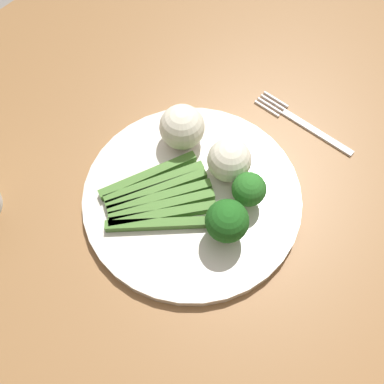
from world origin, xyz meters
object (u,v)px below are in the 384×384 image
object	(u,v)px
broccoli_back	(227,221)
cauliflower_outer_edge	(184,125)
dining_table	(193,190)
asparagus_bundle	(158,198)
fork	(302,123)
broccoli_back_right	(249,190)
plate	(192,196)
cauliflower_left	(229,160)

from	to	relation	value
broccoli_back	cauliflower_outer_edge	world-z (taller)	broccoli_back
dining_table	asparagus_bundle	xyz separation A→B (m)	(-0.09, -0.02, 0.13)
asparagus_bundle	fork	world-z (taller)	asparagus_bundle
broccoli_back	broccoli_back_right	xyz separation A→B (m)	(0.05, 0.01, -0.01)
dining_table	broccoli_back_right	size ratio (longest dim) A/B	20.73
plate	fork	size ratio (longest dim) A/B	1.77
fork	dining_table	bearing A→B (deg)	58.08
cauliflower_outer_edge	cauliflower_left	size ratio (longest dim) A/B	1.07
cauliflower_left	cauliflower_outer_edge	bearing A→B (deg)	86.78
asparagus_bundle	broccoli_back	xyz separation A→B (m)	(0.02, -0.10, 0.03)
broccoli_back_right	cauliflower_outer_edge	world-z (taller)	cauliflower_outer_edge
cauliflower_left	fork	world-z (taller)	cauliflower_left
cauliflower_left	asparagus_bundle	bearing A→B (deg)	154.98
dining_table	asparagus_bundle	size ratio (longest dim) A/B	6.97
plate	cauliflower_outer_edge	world-z (taller)	cauliflower_outer_edge
broccoli_back	broccoli_back_right	size ratio (longest dim) A/B	1.21
asparagus_bundle	cauliflower_left	bearing A→B (deg)	7.96
dining_table	cauliflower_outer_edge	xyz separation A→B (m)	(0.00, 0.02, 0.16)
broccoli_back_right	cauliflower_outer_edge	xyz separation A→B (m)	(0.02, 0.13, 0.00)
cauliflower_left	dining_table	bearing A→B (deg)	89.80
cauliflower_outer_edge	broccoli_back_right	bearing A→B (deg)	-100.87
cauliflower_outer_edge	plate	bearing A→B (deg)	-133.35
fork	broccoli_back_right	bearing A→B (deg)	95.95
broccoli_back_right	fork	xyz separation A→B (m)	(0.17, 0.02, -0.04)
dining_table	plate	xyz separation A→B (m)	(-0.06, -0.05, 0.12)
cauliflower_left	fork	distance (m)	0.15
dining_table	broccoli_back_right	xyz separation A→B (m)	(-0.02, -0.11, 0.16)
plate	cauliflower_left	distance (m)	0.07
plate	dining_table	bearing A→B (deg)	38.74
plate	cauliflower_left	xyz separation A→B (m)	(0.06, -0.02, 0.04)
plate	asparagus_bundle	size ratio (longest dim) A/B	1.82
plate	broccoli_back_right	xyz separation A→B (m)	(0.04, -0.06, 0.04)
plate	asparagus_bundle	bearing A→B (deg)	142.21
asparagus_bundle	broccoli_back_right	size ratio (longest dim) A/B	2.97
broccoli_back	fork	xyz separation A→B (m)	(0.22, 0.02, -0.05)
dining_table	broccoli_back	size ratio (longest dim) A/B	17.15
plate	cauliflower_outer_edge	bearing A→B (deg)	46.65
cauliflower_outer_edge	cauliflower_left	xyz separation A→B (m)	(-0.00, -0.08, -0.00)
dining_table	fork	bearing A→B (deg)	-32.49
dining_table	broccoli_back	distance (m)	0.21
asparagus_bundle	broccoli_back	size ratio (longest dim) A/B	2.46
asparagus_bundle	fork	distance (m)	0.25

